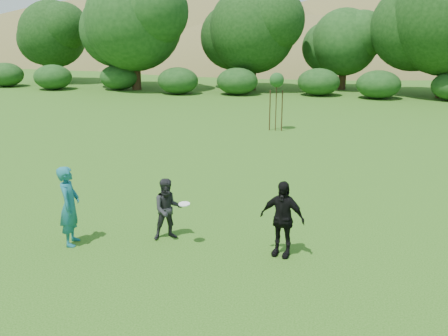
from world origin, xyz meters
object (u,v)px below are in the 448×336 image
object	(u,v)px
sapling	(277,82)
player_black	(282,219)
player_teal	(70,206)
player_grey	(168,209)

from	to	relation	value
sapling	player_black	bearing A→B (deg)	-81.56
player_teal	player_grey	world-z (taller)	player_teal
player_grey	player_black	distance (m)	2.83
player_teal	player_black	size ratio (longest dim) A/B	1.09
player_teal	player_black	world-z (taller)	player_teal
player_grey	sapling	world-z (taller)	sapling
player_grey	player_black	size ratio (longest dim) A/B	0.87
sapling	player_teal	bearing A→B (deg)	-101.60
player_teal	sapling	world-z (taller)	sapling
player_black	sapling	bearing A→B (deg)	110.67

